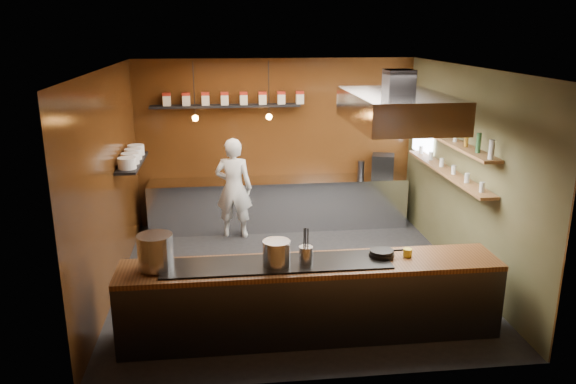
{
  "coord_description": "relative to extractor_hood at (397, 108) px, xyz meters",
  "views": [
    {
      "loc": [
        -0.96,
        -7.47,
        3.52
      ],
      "look_at": [
        -0.04,
        0.4,
        1.18
      ],
      "focal_mm": 35.0,
      "sensor_mm": 36.0,
      "label": 1
    }
  ],
  "objects": [
    {
      "name": "frying_pan",
      "position": [
        -0.45,
        -1.13,
        -1.53
      ],
      "size": [
        0.47,
        0.3,
        0.07
      ],
      "color": "black",
      "rests_on": "pass_counter"
    },
    {
      "name": "butter_jar",
      "position": [
        -0.14,
        -1.14,
        -1.54
      ],
      "size": [
        0.12,
        0.12,
        0.09
      ],
      "primitive_type": "cylinder",
      "rotation": [
        0.0,
        0.0,
        0.12
      ],
      "color": "gold",
      "rests_on": "pass_counter"
    },
    {
      "name": "pass_counter",
      "position": [
        -1.3,
        -1.2,
        -2.04
      ],
      "size": [
        4.4,
        0.72,
        0.94
      ],
      "color": "#38383D",
      "rests_on": "floor"
    },
    {
      "name": "bottles",
      "position": [
        1.04,
        0.7,
        -0.45
      ],
      "size": [
        0.06,
        2.66,
        0.24
      ],
      "color": "silver",
      "rests_on": "bottle_shelf_upper"
    },
    {
      "name": "left_wall",
      "position": [
        -3.8,
        0.4,
        -1.01
      ],
      "size": [
        0.0,
        5.0,
        5.0
      ],
      "primitive_type": "plane",
      "rotation": [
        1.57,
        0.0,
        1.57
      ],
      "color": "#311A08",
      "rests_on": "ground"
    },
    {
      "name": "bottle_shelf_upper",
      "position": [
        1.04,
        0.7,
        -0.59
      ],
      "size": [
        0.26,
        2.8,
        0.04
      ],
      "primitive_type": "cube",
      "color": "#906139",
      "rests_on": "right_wall"
    },
    {
      "name": "wine_glasses",
      "position": [
        1.04,
        0.7,
        -0.97
      ],
      "size": [
        0.07,
        2.37,
        0.13
      ],
      "color": "silver",
      "rests_on": "bottle_shelf_lower"
    },
    {
      "name": "floor",
      "position": [
        -1.3,
        0.4,
        -2.51
      ],
      "size": [
        5.0,
        5.0,
        0.0
      ],
      "primitive_type": "plane",
      "color": "black",
      "rests_on": "ground"
    },
    {
      "name": "bottle_shelf_lower",
      "position": [
        1.04,
        0.7,
        -1.06
      ],
      "size": [
        0.26,
        2.8,
        0.04
      ],
      "primitive_type": "cube",
      "color": "#906139",
      "rests_on": "right_wall"
    },
    {
      "name": "pendant_left",
      "position": [
        -2.7,
        2.1,
        -0.35
      ],
      "size": [
        0.1,
        0.1,
        0.95
      ],
      "color": "black",
      "rests_on": "ceiling"
    },
    {
      "name": "ceiling",
      "position": [
        -1.3,
        0.4,
        0.49
      ],
      "size": [
        5.0,
        5.0,
        0.0
      ],
      "primitive_type": "plane",
      "rotation": [
        3.14,
        0.0,
        0.0
      ],
      "color": "silver",
      "rests_on": "back_wall"
    },
    {
      "name": "pendant_right",
      "position": [
        -1.5,
        2.1,
        -0.35
      ],
      "size": [
        0.1,
        0.1,
        0.95
      ],
      "color": "black",
      "rests_on": "ceiling"
    },
    {
      "name": "back_wall",
      "position": [
        -1.3,
        2.9,
        -1.01
      ],
      "size": [
        5.0,
        0.0,
        5.0
      ],
      "primitive_type": "plane",
      "rotation": [
        1.57,
        0.0,
        0.0
      ],
      "color": "#311A08",
      "rests_on": "ground"
    },
    {
      "name": "window_pane",
      "position": [
        1.15,
        2.1,
        -0.61
      ],
      "size": [
        0.0,
        1.0,
        1.0
      ],
      "primitive_type": "plane",
      "rotation": [
        1.57,
        0.0,
        -1.57
      ],
      "color": "white",
      "rests_on": "right_wall"
    },
    {
      "name": "tin_shelf",
      "position": [
        -2.2,
        2.76,
        -0.31
      ],
      "size": [
        2.6,
        0.26,
        0.04
      ],
      "primitive_type": "cube",
      "color": "black",
      "rests_on": "back_wall"
    },
    {
      "name": "prep_counter",
      "position": [
        -1.3,
        2.57,
        -2.06
      ],
      "size": [
        4.6,
        0.65,
        0.9
      ],
      "primitive_type": "cube",
      "color": "silver",
      "rests_on": "floor"
    },
    {
      "name": "plate_shelf",
      "position": [
        -3.64,
        1.4,
        -0.96
      ],
      "size": [
        0.3,
        1.4,
        0.04
      ],
      "primitive_type": "cube",
      "color": "black",
      "rests_on": "left_wall"
    },
    {
      "name": "plate_stacks",
      "position": [
        -3.64,
        1.4,
        -0.86
      ],
      "size": [
        0.26,
        1.16,
        0.16
      ],
      "color": "white",
      "rests_on": "plate_shelf"
    },
    {
      "name": "right_wall",
      "position": [
        1.2,
        0.4,
        -1.01
      ],
      "size": [
        0.0,
        5.0,
        5.0
      ],
      "primitive_type": "plane",
      "rotation": [
        1.57,
        0.0,
        -1.57
      ],
      "color": "#484829",
      "rests_on": "ground"
    },
    {
      "name": "chef",
      "position": [
        -2.11,
        2.2,
        -1.63
      ],
      "size": [
        0.7,
        0.53,
        1.74
      ],
      "primitive_type": "imported",
      "rotation": [
        0.0,
        0.0,
        2.95
      ],
      "color": "white",
      "rests_on": "floor"
    },
    {
      "name": "extractor_hood",
      "position": [
        0.0,
        0.0,
        0.0
      ],
      "size": [
        1.2,
        2.0,
        0.72
      ],
      "color": "#38383D",
      "rests_on": "ceiling"
    },
    {
      "name": "stockpot_small",
      "position": [
        -1.71,
        -1.26,
        -1.42
      ],
      "size": [
        0.41,
        0.41,
        0.29
      ],
      "primitive_type": "cylinder",
      "rotation": [
        0.0,
        0.0,
        -0.42
      ],
      "color": "#B2B5BA",
      "rests_on": "pass_counter"
    },
    {
      "name": "espresso_machine",
      "position": [
        0.62,
        2.62,
        -1.41
      ],
      "size": [
        0.49,
        0.47,
        0.39
      ],
      "primitive_type": "cube",
      "rotation": [
        0.0,
        0.0,
        -0.31
      ],
      "color": "black",
      "rests_on": "prep_counter"
    },
    {
      "name": "utensil_crock",
      "position": [
        -1.37,
        -1.25,
        -1.46
      ],
      "size": [
        0.17,
        0.17,
        0.2
      ],
      "primitive_type": "cylinder",
      "rotation": [
        0.0,
        0.0,
        0.06
      ],
      "color": "silver",
      "rests_on": "pass_counter"
    },
    {
      "name": "storage_tins",
      "position": [
        -2.05,
        2.76,
        -0.17
      ],
      "size": [
        2.43,
        0.13,
        0.22
      ],
      "color": "beige",
      "rests_on": "tin_shelf"
    },
    {
      "name": "stockpot_large",
      "position": [
        -3.05,
        -1.17,
        -1.37
      ],
      "size": [
        0.49,
        0.49,
        0.39
      ],
      "primitive_type": "cylinder",
      "rotation": [
        0.0,
        0.0,
        -0.26
      ],
      "color": "#B5B8BD",
      "rests_on": "pass_counter"
    }
  ]
}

